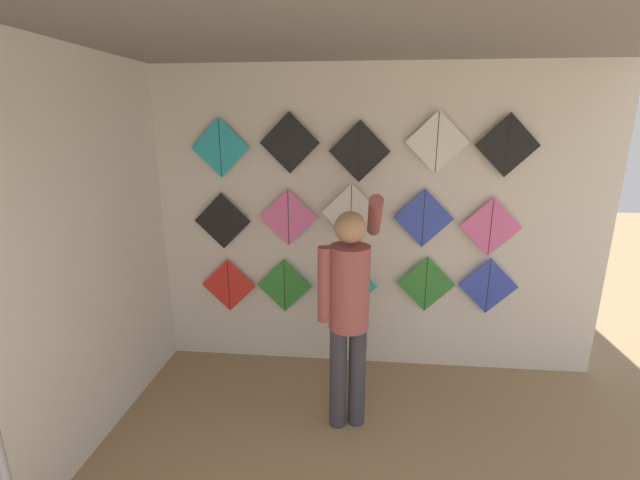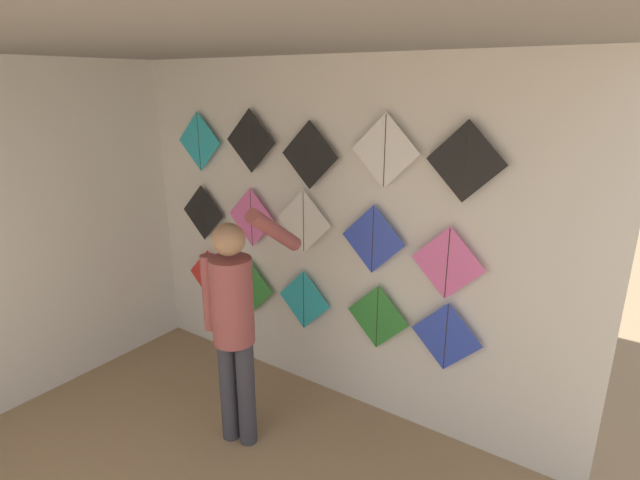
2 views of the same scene
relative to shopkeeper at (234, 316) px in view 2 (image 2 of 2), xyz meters
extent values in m
cube|color=silver|center=(0.02, 0.95, 0.37)|extent=(4.48, 0.06, 2.80)
cube|color=gray|center=(0.02, -1.13, 1.79)|extent=(4.48, 4.88, 0.04)
cylinder|color=#383842|center=(-0.07, -0.03, -0.61)|extent=(0.13, 0.13, 0.84)
cylinder|color=#383842|center=(0.07, 0.01, -0.61)|extent=(0.13, 0.13, 0.84)
cylinder|color=#9E4C4C|center=(0.00, -0.01, 0.12)|extent=(0.30, 0.30, 0.63)
sphere|color=tan|center=(0.00, -0.01, 0.57)|extent=(0.23, 0.23, 0.23)
cylinder|color=#9E4C4C|center=(-0.17, -0.06, 0.16)|extent=(0.10, 0.10, 0.56)
cylinder|color=#9E4C4C|center=(0.17, 0.26, 0.60)|extent=(0.10, 0.52, 0.41)
cube|color=red|center=(-1.19, 0.86, -0.25)|extent=(0.53, 0.01, 0.53)
cylinder|color=black|center=(-1.19, 0.85, -0.25)|extent=(0.01, 0.01, 0.50)
cube|color=#338C38|center=(-0.64, 0.86, -0.23)|extent=(0.53, 0.01, 0.53)
cylinder|color=black|center=(-0.64, 0.85, -0.23)|extent=(0.01, 0.01, 0.50)
cube|color=#28B2C6|center=(-0.03, 0.86, -0.21)|extent=(0.53, 0.01, 0.53)
cylinder|color=black|center=(-0.03, 0.85, -0.21)|extent=(0.01, 0.01, 0.50)
cube|color=#338C38|center=(0.68, 0.86, -0.16)|extent=(0.53, 0.01, 0.53)
cylinder|color=black|center=(0.68, 0.85, -0.16)|extent=(0.01, 0.01, 0.50)
cube|color=blue|center=(1.24, 0.86, -0.16)|extent=(0.53, 0.01, 0.53)
cylinder|color=black|center=(1.24, 0.85, -0.16)|extent=(0.01, 0.01, 0.50)
cube|color=black|center=(-1.21, 0.86, 0.39)|extent=(0.53, 0.01, 0.53)
cylinder|color=black|center=(-1.21, 0.85, 0.39)|extent=(0.01, 0.01, 0.50)
cube|color=pink|center=(-0.59, 0.86, 0.44)|extent=(0.53, 0.01, 0.53)
cylinder|color=black|center=(-0.59, 0.85, 0.44)|extent=(0.01, 0.01, 0.50)
cube|color=white|center=(-0.02, 0.86, 0.49)|extent=(0.53, 0.01, 0.53)
cylinder|color=black|center=(-0.02, 0.85, 0.49)|extent=(0.01, 0.01, 0.50)
cube|color=blue|center=(0.62, 0.86, 0.46)|extent=(0.53, 0.01, 0.53)
cylinder|color=black|center=(0.62, 0.85, 0.46)|extent=(0.01, 0.01, 0.50)
cube|color=pink|center=(1.21, 0.86, 0.39)|extent=(0.53, 0.01, 0.53)
cylinder|color=black|center=(1.21, 0.85, 0.39)|extent=(0.01, 0.01, 0.50)
cube|color=#28B2C6|center=(-1.19, 0.86, 1.06)|extent=(0.53, 0.01, 0.53)
cylinder|color=black|center=(-1.19, 0.85, 1.06)|extent=(0.01, 0.01, 0.50)
cube|color=black|center=(-0.57, 0.86, 1.10)|extent=(0.53, 0.01, 0.53)
cylinder|color=black|center=(-0.57, 0.85, 1.10)|extent=(0.01, 0.01, 0.50)
cube|color=black|center=(0.04, 0.86, 1.03)|extent=(0.53, 0.01, 0.53)
cylinder|color=black|center=(0.04, 0.85, 1.03)|extent=(0.01, 0.01, 0.50)
cube|color=white|center=(0.69, 0.86, 1.12)|extent=(0.53, 0.01, 0.53)
cylinder|color=black|center=(0.69, 0.85, 1.12)|extent=(0.01, 0.01, 0.50)
cube|color=black|center=(1.27, 0.86, 1.09)|extent=(0.53, 0.01, 0.53)
cylinder|color=black|center=(1.27, 0.85, 1.09)|extent=(0.01, 0.01, 0.50)
camera|label=1|loc=(0.07, -2.91, 1.28)|focal=24.00mm
camera|label=2|loc=(2.31, -2.27, 1.58)|focal=28.00mm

